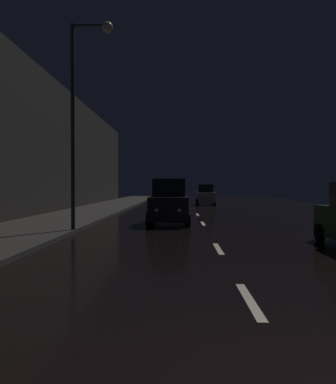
{
  "coord_description": "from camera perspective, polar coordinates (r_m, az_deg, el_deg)",
  "views": [
    {
      "loc": [
        -1.15,
        -3.74,
        1.9
      ],
      "look_at": [
        -1.85,
        19.8,
        1.55
      ],
      "focal_mm": 38.13,
      "sensor_mm": 36.0,
      "label": 1
    }
  ],
  "objects": [
    {
      "name": "sidewalk_left",
      "position": [
        29.01,
        -11.03,
        -2.77
      ],
      "size": [
        4.4,
        84.0,
        0.15
      ],
      "primitive_type": "cube",
      "color": "#33302D",
      "rests_on": "ground"
    },
    {
      "name": "building_facade_left",
      "position": [
        26.46,
        -18.29,
        6.74
      ],
      "size": [
        0.8,
        63.0,
        9.26
      ],
      "primitive_type": "cube",
      "color": "#2D2B28",
      "rests_on": "ground"
    },
    {
      "name": "lane_centerline",
      "position": [
        16.73,
        5.66,
        -5.65
      ],
      "size": [
        0.16,
        22.34,
        0.01
      ],
      "color": "beige",
      "rests_on": "ground"
    },
    {
      "name": "streetlamp_overhead",
      "position": [
        16.99,
        -11.81,
        12.9
      ],
      "size": [
        1.7,
        0.44,
        8.41
      ],
      "color": "#2D2D30",
      "rests_on": "ground"
    },
    {
      "name": "ground",
      "position": [
        28.33,
        4.03,
        -3.01
      ],
      "size": [
        27.47,
        84.0,
        0.02
      ],
      "primitive_type": "cube",
      "color": "black"
    },
    {
      "name": "car_approaching_headlights",
      "position": [
        20.51,
        0.17,
        -1.58
      ],
      "size": [
        2.06,
        4.47,
        2.25
      ],
      "rotation": [
        0.0,
        0.0,
        -1.57
      ],
      "color": "black",
      "rests_on": "ground"
    },
    {
      "name": "car_distant_taillights",
      "position": [
        41.64,
        5.26,
        -0.47
      ],
      "size": [
        1.88,
        4.07,
        2.05
      ],
      "rotation": [
        0.0,
        0.0,
        1.57
      ],
      "color": "#A5A8AD",
      "rests_on": "ground"
    }
  ]
}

